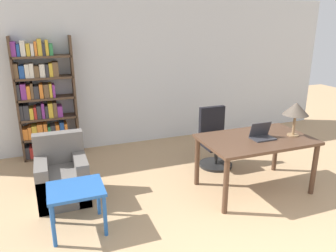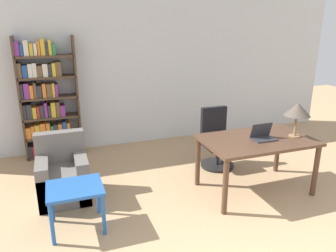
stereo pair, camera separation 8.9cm
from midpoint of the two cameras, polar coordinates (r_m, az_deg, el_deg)
The scene contains 8 objects.
wall_back at distance 6.28m, azimuth -3.35°, elevation 9.23°, with size 8.00×0.06×2.70m.
desk at distance 4.63m, azimuth 15.71°, elevation -3.30°, with size 1.49×0.93×0.77m.
laptop at distance 4.59m, azimuth 16.72°, elevation -1.64°, with size 0.31×0.21×0.22m.
table_lamp at distance 4.75m, azimuth 22.14°, elevation 2.58°, with size 0.35×0.35×0.47m.
office_chair at distance 5.40m, azimuth 8.87°, elevation -2.65°, with size 0.54×0.54×0.96m.
side_table_blue at distance 3.87m, azimuth -15.22°, elevation -11.26°, with size 0.61×0.52×0.53m.
armchair at distance 4.63m, azimuth -17.27°, elevation -8.47°, with size 0.64×0.68×0.86m.
bookshelf at distance 5.92m, azimuth -20.15°, elevation 3.86°, with size 0.95×0.28×2.06m.
Camera 2 is at (-1.68, -1.45, 2.29)m, focal length 35.00 mm.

